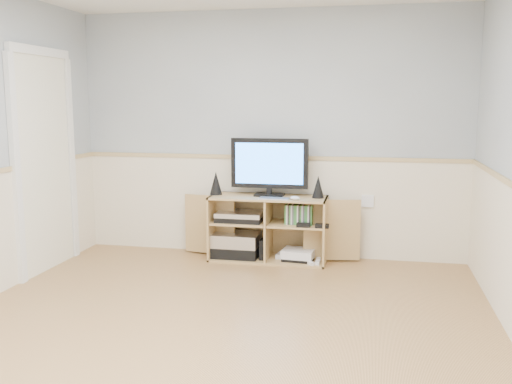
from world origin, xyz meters
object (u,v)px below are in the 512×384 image
media_cabinet (269,227)px  game_consoles (298,255)px  keyboard (274,199)px  monitor (269,165)px

media_cabinet → game_consoles: size_ratio=4.00×
media_cabinet → keyboard: 0.39m
game_consoles → media_cabinet: bearing=167.7°
media_cabinet → monitor: monitor is taller
monitor → media_cabinet: bearing=90.0°
media_cabinet → game_consoles: media_cabinet is taller
keyboard → game_consoles: size_ratio=0.65×
keyboard → game_consoles: bearing=32.8°
monitor → keyboard: bearing=-66.4°
monitor → game_consoles: size_ratio=1.70×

